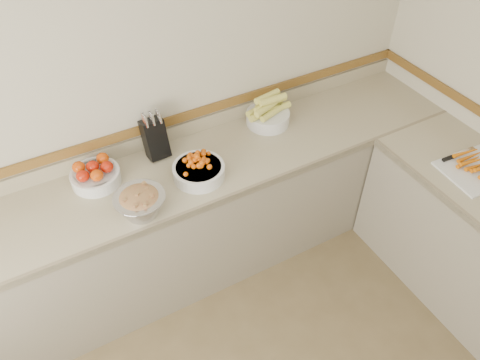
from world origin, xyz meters
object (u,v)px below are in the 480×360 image
tomato_bowl (95,174)px  rhubarb_bowl (140,203)px  knife_block (155,138)px  corn_bowl (268,114)px  cutting_board (479,168)px  cherry_tomato_bowl (199,169)px

tomato_bowl → rhubarb_bowl: 0.39m
tomato_bowl → rhubarb_bowl: (0.14, -0.37, 0.02)m
rhubarb_bowl → knife_block: bearing=59.0°
corn_bowl → cutting_board: corn_bowl is taller
knife_block → tomato_bowl: bearing=-170.9°
tomato_bowl → corn_bowl: corn_bowl is taller
tomato_bowl → cherry_tomato_bowl: cherry_tomato_bowl is taller
corn_bowl → rhubarb_bowl: 1.10m
knife_block → tomato_bowl: (-0.40, -0.06, -0.07)m
tomato_bowl → corn_bowl: (1.18, 0.01, 0.02)m
cherry_tomato_bowl → rhubarb_bowl: (-0.40, -0.12, 0.03)m
corn_bowl → rhubarb_bowl: size_ratio=1.14×
knife_block → rhubarb_bowl: knife_block is taller
cherry_tomato_bowl → rhubarb_bowl: size_ratio=1.10×
tomato_bowl → corn_bowl: size_ratio=0.89×
tomato_bowl → rhubarb_bowl: rhubarb_bowl is taller
knife_block → tomato_bowl: size_ratio=1.12×
knife_block → rhubarb_bowl: bearing=-121.0°
knife_block → rhubarb_bowl: (-0.26, -0.43, -0.05)m
knife_block → cutting_board: size_ratio=0.71×
cherry_tomato_bowl → corn_bowl: corn_bowl is taller
cutting_board → cherry_tomato_bowl: bearing=152.8°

